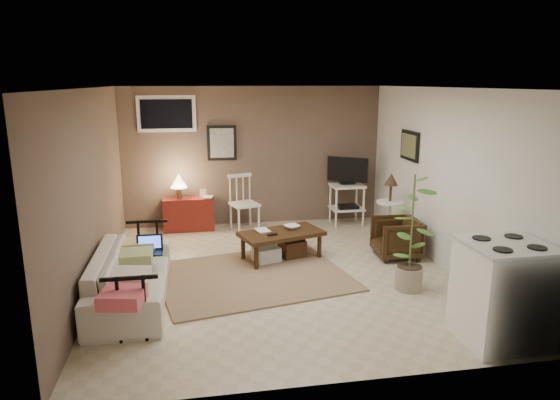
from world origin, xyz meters
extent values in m
plane|color=#C1B293|center=(0.00, 0.00, 0.00)|extent=(5.00, 5.00, 0.00)
cube|color=black|center=(-0.55, 2.48, 1.45)|extent=(0.50, 0.03, 0.60)
cube|color=black|center=(2.23, 1.05, 1.52)|extent=(0.03, 0.60, 0.45)
cube|color=white|center=(-1.45, 2.48, 1.95)|extent=(0.96, 0.03, 0.60)
cube|color=#84634D|center=(-0.34, -0.05, 0.01)|extent=(2.68, 2.31, 0.02)
cube|color=#3B2610|center=(0.14, 0.54, 0.38)|extent=(1.27, 0.91, 0.06)
cylinder|color=#3B2610|center=(-0.26, 0.17, 0.18)|extent=(0.06, 0.06, 0.36)
cylinder|color=#3B2610|center=(0.68, 0.48, 0.18)|extent=(0.06, 0.06, 0.36)
cylinder|color=#3B2610|center=(-0.40, 0.59, 0.18)|extent=(0.06, 0.06, 0.36)
cylinder|color=#3B2610|center=(0.55, 0.90, 0.18)|extent=(0.06, 0.06, 0.36)
cube|color=black|center=(-0.01, 0.39, 0.43)|extent=(0.15, 0.09, 0.02)
cube|color=#462819|center=(0.31, 0.59, 0.13)|extent=(0.41, 0.38, 0.25)
cube|color=silver|center=(-0.08, 0.46, 0.11)|extent=(0.41, 0.38, 0.21)
imported|color=beige|center=(-1.80, -0.50, 0.40)|extent=(0.59, 2.03, 0.79)
cube|color=black|center=(-1.61, -0.21, 0.46)|extent=(0.31, 0.21, 0.02)
cube|color=black|center=(-1.61, -0.10, 0.56)|extent=(0.31, 0.02, 0.19)
cube|color=#375FFA|center=(-1.61, -0.11, 0.56)|extent=(0.26, 0.00, 0.16)
cube|color=maroon|center=(-1.16, 2.26, 0.28)|extent=(0.84, 0.38, 0.56)
cylinder|color=olive|center=(-1.30, 2.22, 0.66)|extent=(0.09, 0.09, 0.19)
cone|color=#FFF5B7|center=(-1.30, 2.22, 0.86)|extent=(0.28, 0.28, 0.23)
cube|color=tan|center=(-0.90, 2.28, 0.63)|extent=(0.11, 0.02, 0.14)
cube|color=white|center=(-0.22, 2.09, 0.45)|extent=(0.53, 0.53, 0.04)
cylinder|color=white|center=(-0.34, 1.87, 0.21)|extent=(0.04, 0.04, 0.43)
cylinder|color=white|center=(0.01, 1.97, 0.21)|extent=(0.04, 0.04, 0.43)
cylinder|color=white|center=(-0.44, 2.21, 0.21)|extent=(0.04, 0.04, 0.43)
cylinder|color=white|center=(-0.10, 2.32, 0.21)|extent=(0.04, 0.04, 0.43)
cube|color=white|center=(-0.27, 2.28, 0.91)|extent=(0.42, 0.16, 0.06)
cube|color=white|center=(1.60, 2.14, 0.70)|extent=(0.56, 0.46, 0.04)
cube|color=white|center=(1.60, 2.14, 0.29)|extent=(0.56, 0.46, 0.03)
cylinder|color=white|center=(1.35, 1.94, 0.36)|extent=(0.04, 0.04, 0.72)
cylinder|color=white|center=(1.84, 1.94, 0.36)|extent=(0.04, 0.04, 0.72)
cylinder|color=white|center=(1.35, 2.33, 0.36)|extent=(0.04, 0.04, 0.72)
cylinder|color=white|center=(1.84, 2.33, 0.36)|extent=(0.04, 0.04, 0.72)
cube|color=black|center=(1.60, 2.14, 0.75)|extent=(0.26, 0.14, 0.03)
cube|color=black|center=(1.60, 2.14, 0.98)|extent=(0.63, 0.43, 0.43)
cube|color=#F4A95F|center=(1.60, 2.14, 0.98)|extent=(0.52, 0.34, 0.35)
cube|color=black|center=(1.60, 2.09, 0.31)|extent=(0.36, 0.26, 0.10)
cylinder|color=white|center=(1.93, 0.99, 0.02)|extent=(0.29, 0.29, 0.03)
cylinder|color=white|center=(1.93, 0.99, 0.33)|extent=(0.06, 0.06, 0.62)
cylinder|color=white|center=(1.93, 0.99, 0.66)|extent=(0.42, 0.42, 0.03)
cylinder|color=black|center=(1.93, 0.99, 0.81)|extent=(0.04, 0.04, 0.27)
cone|color=#392717|center=(1.93, 0.99, 1.02)|extent=(0.21, 0.21, 0.19)
imported|color=black|center=(1.79, 0.36, 0.31)|extent=(0.60, 0.64, 0.63)
cylinder|color=#A0907F|center=(1.49, -0.76, 0.15)|extent=(0.33, 0.33, 0.29)
cylinder|color=#4C602D|center=(1.49, -0.76, 0.86)|extent=(0.02, 0.02, 1.13)
cube|color=white|center=(1.84, -2.08, 0.48)|extent=(0.75, 0.70, 0.97)
cube|color=silver|center=(1.84, -2.08, 0.98)|extent=(0.77, 0.72, 0.03)
cylinder|color=black|center=(1.67, -2.25, 1.00)|extent=(0.17, 0.17, 0.01)
cylinder|color=black|center=(2.01, -2.25, 1.00)|extent=(0.17, 0.17, 0.01)
cylinder|color=black|center=(1.67, -1.91, 1.00)|extent=(0.17, 0.17, 0.01)
cylinder|color=black|center=(2.01, -1.91, 1.00)|extent=(0.17, 0.17, 0.01)
imported|color=#3B2610|center=(0.32, 0.66, 0.52)|extent=(0.22, 0.12, 0.21)
imported|color=#3B2610|center=(-0.20, 0.60, 0.53)|extent=(0.18, 0.06, 0.24)
imported|color=#3B2610|center=(-0.91, 2.22, 0.67)|extent=(0.16, 0.06, 0.22)
camera|label=1|loc=(-1.03, -6.09, 2.48)|focal=32.00mm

